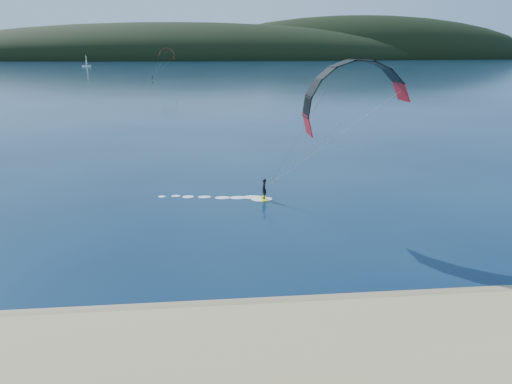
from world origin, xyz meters
The scene contains 6 objects.
ground centered at (0.00, 0.00, 0.00)m, with size 1800.00×1800.00×0.00m, color #071A34.
wet_sand centered at (0.00, 4.50, 0.05)m, with size 220.00×2.50×0.10m.
headland centered at (0.63, 745.28, 0.00)m, with size 1200.00×310.00×140.00m.
kitesurfer_near centered at (12.39, 17.63, 8.59)m, with size 21.49×8.80×12.55m.
kitesurfer_far centered at (-19.70, 198.92, 10.80)m, with size 12.05×5.48×13.74m.
sailboat centered at (-108.83, 395.71, 0.78)m, with size 7.56×4.75×10.53m.
Camera 1 is at (1.90, -15.95, 13.40)m, focal length 30.87 mm.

